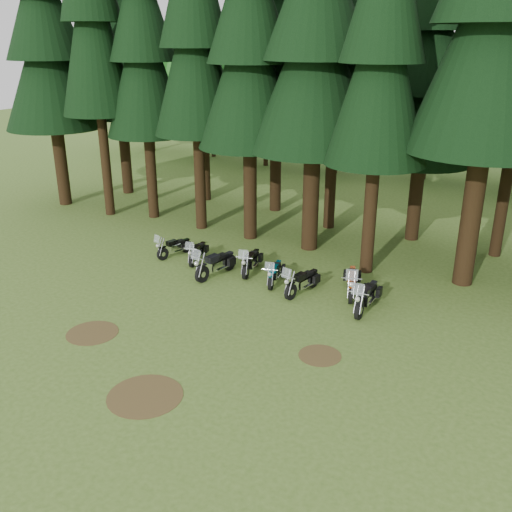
% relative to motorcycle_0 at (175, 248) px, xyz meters
% --- Properties ---
extents(ground, '(120.00, 120.00, 0.00)m').
position_rel_motorcycle_0_xyz_m(ground, '(4.96, -5.37, -0.43)').
color(ground, '#436521').
rests_on(ground, ground).
extents(pine_front_0, '(5.49, 5.49, 16.17)m').
position_rel_motorcycle_0_xyz_m(pine_front_0, '(-11.24, 3.91, 9.26)').
color(pine_front_0, '#312010').
rests_on(pine_front_0, ground).
extents(pine_front_2, '(4.32, 4.32, 16.22)m').
position_rel_motorcycle_0_xyz_m(pine_front_2, '(-4.81, 4.45, 9.29)').
color(pine_front_2, '#312010').
rests_on(pine_front_2, ground).
extents(pine_front_3, '(4.32, 4.32, 17.57)m').
position_rel_motorcycle_0_xyz_m(pine_front_3, '(-1.32, 4.14, 10.10)').
color(pine_front_3, '#312010').
rests_on(pine_front_3, ground).
extents(pine_front_4, '(4.95, 4.95, 16.33)m').
position_rel_motorcycle_0_xyz_m(pine_front_4, '(1.76, 4.04, 9.35)').
color(pine_front_4, '#312010').
rests_on(pine_front_4, ground).
extents(pine_front_5, '(5.81, 5.81, 16.72)m').
position_rel_motorcycle_0_xyz_m(pine_front_5, '(5.03, 4.08, 9.58)').
color(pine_front_5, '#312010').
rests_on(pine_front_5, ground).
extents(pine_front_6, '(4.15, 4.15, 16.75)m').
position_rel_motorcycle_0_xyz_m(pine_front_6, '(8.40, 2.66, 9.60)').
color(pine_front_6, '#312010').
rests_on(pine_front_6, ground).
extents(pine_back_0, '(5.00, 5.00, 17.21)m').
position_rel_motorcycle_0_xyz_m(pine_back_0, '(-9.71, 7.88, 9.88)').
color(pine_back_0, '#312010').
rests_on(pine_back_0, ground).
extents(pine_back_1, '(4.52, 4.52, 16.22)m').
position_rel_motorcycle_0_xyz_m(pine_back_1, '(-4.29, 8.98, 9.28)').
color(pine_back_1, '#312010').
rests_on(pine_back_1, ground).
extents(pine_back_2, '(4.85, 4.85, 16.30)m').
position_rel_motorcycle_0_xyz_m(pine_back_2, '(0.58, 9.03, 9.33)').
color(pine_back_2, '#312010').
rests_on(pine_back_2, ground).
extents(pine_back_3, '(4.35, 4.35, 16.20)m').
position_rel_motorcycle_0_xyz_m(pine_back_3, '(4.59, 7.57, 9.27)').
color(pine_back_3, '#312010').
rests_on(pine_back_3, ground).
extents(pine_back_4, '(4.94, 4.94, 13.78)m').
position_rel_motorcycle_0_xyz_m(pine_back_4, '(9.00, 7.88, 7.82)').
color(pine_back_4, '#312010').
rests_on(pine_back_4, ground).
extents(decid_0, '(8.00, 7.78, 10.00)m').
position_rel_motorcycle_0_xyz_m(decid_0, '(-17.13, 19.90, 5.47)').
color(decid_0, '#312010').
rests_on(decid_0, ground).
extents(decid_1, '(7.91, 7.69, 9.88)m').
position_rel_motorcycle_0_xyz_m(decid_1, '(-11.02, 20.40, 5.41)').
color(decid_1, '#312010').
rests_on(decid_1, ground).
extents(decid_2, '(6.72, 6.53, 8.40)m').
position_rel_motorcycle_0_xyz_m(decid_2, '(-5.47, 19.41, 4.53)').
color(decid_2, '#312010').
rests_on(decid_2, ground).
extents(decid_3, '(6.12, 5.95, 7.65)m').
position_rel_motorcycle_0_xyz_m(decid_3, '(0.25, 19.76, 4.09)').
color(decid_3, '#312010').
rests_on(decid_3, ground).
extents(decid_4, '(5.93, 5.76, 7.41)m').
position_rel_motorcycle_0_xyz_m(decid_4, '(6.54, 20.96, 3.94)').
color(decid_4, '#312010').
rests_on(decid_4, ground).
extents(dirt_patch_0, '(1.80, 1.80, 0.01)m').
position_rel_motorcycle_0_xyz_m(dirt_patch_0, '(1.96, -7.37, -0.42)').
color(dirt_patch_0, '#4C3D1E').
rests_on(dirt_patch_0, ground).
extents(dirt_patch_1, '(1.40, 1.40, 0.01)m').
position_rel_motorcycle_0_xyz_m(dirt_patch_1, '(9.46, -4.87, -0.42)').
color(dirt_patch_1, '#4C3D1E').
rests_on(dirt_patch_1, ground).
extents(dirt_patch_2, '(2.20, 2.20, 0.01)m').
position_rel_motorcycle_0_xyz_m(dirt_patch_2, '(5.96, -9.37, -0.42)').
color(dirt_patch_2, '#4C3D1E').
rests_on(dirt_patch_2, ground).
extents(motorcycle_0, '(0.78, 2.01, 1.27)m').
position_rel_motorcycle_0_xyz_m(motorcycle_0, '(0.00, 0.00, 0.00)').
color(motorcycle_0, black).
rests_on(motorcycle_0, ground).
extents(motorcycle_1, '(0.75, 2.02, 1.27)m').
position_rel_motorcycle_0_xyz_m(motorcycle_1, '(1.32, -0.04, 0.00)').
color(motorcycle_1, black).
rests_on(motorcycle_1, ground).
extents(motorcycle_2, '(0.72, 2.49, 1.56)m').
position_rel_motorcycle_0_xyz_m(motorcycle_2, '(2.96, -1.04, 0.10)').
color(motorcycle_2, black).
rests_on(motorcycle_2, ground).
extents(motorcycle_3, '(0.77, 2.26, 1.42)m').
position_rel_motorcycle_0_xyz_m(motorcycle_3, '(4.07, 0.06, 0.05)').
color(motorcycle_3, black).
rests_on(motorcycle_3, ground).
extents(motorcycle_4, '(0.79, 2.07, 1.31)m').
position_rel_motorcycle_0_xyz_m(motorcycle_4, '(5.50, -0.45, 0.01)').
color(motorcycle_4, black).
rests_on(motorcycle_4, ground).
extents(motorcycle_5, '(0.69, 2.25, 1.41)m').
position_rel_motorcycle_0_xyz_m(motorcycle_5, '(6.93, -0.82, 0.05)').
color(motorcycle_5, black).
rests_on(motorcycle_5, ground).
extents(motorcycle_6, '(1.06, 2.40, 1.53)m').
position_rel_motorcycle_0_xyz_m(motorcycle_6, '(8.68, 0.06, 0.09)').
color(motorcycle_6, black).
rests_on(motorcycle_6, ground).
extents(motorcycle_7, '(0.46, 2.44, 1.53)m').
position_rel_motorcycle_0_xyz_m(motorcycle_7, '(9.66, -1.00, 0.09)').
color(motorcycle_7, black).
rests_on(motorcycle_7, ground).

